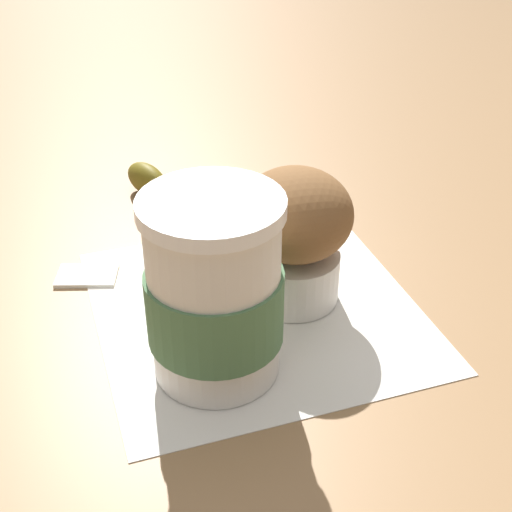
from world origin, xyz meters
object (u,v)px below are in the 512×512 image
at_px(coffee_cup, 214,293).
at_px(banana, 183,213).
at_px(sugar_packet, 87,274).
at_px(muffin, 295,232).

xyz_separation_m(coffee_cup, banana, (0.20, -0.00, -0.05)).
relative_size(banana, sugar_packet, 4.33).
bearing_deg(sugar_packet, banana, -55.90).
height_order(coffee_cup, banana, coffee_cup).
xyz_separation_m(muffin, sugar_packet, (0.07, 0.16, -0.06)).
relative_size(coffee_cup, sugar_packet, 2.67).
relative_size(coffee_cup, muffin, 1.20).
xyz_separation_m(banana, sugar_packet, (-0.06, 0.09, -0.01)).
distance_m(banana, sugar_packet, 0.11).
bearing_deg(coffee_cup, sugar_packet, 32.89).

